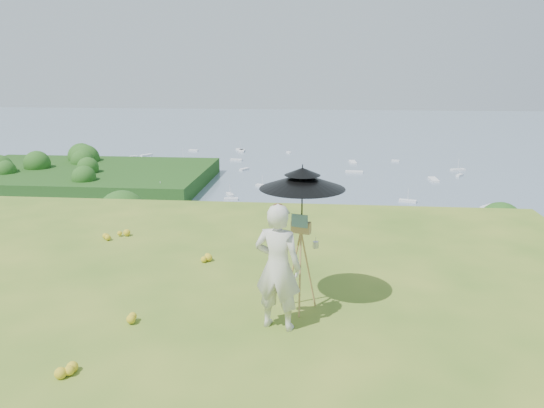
# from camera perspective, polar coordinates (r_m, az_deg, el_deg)

# --- Properties ---
(ground) EXTENTS (14.00, 14.00, 0.00)m
(ground) POSITION_cam_1_polar(r_m,az_deg,el_deg) (6.92, -12.21, -14.37)
(ground) COLOR #497421
(ground) RESTS_ON ground
(shoreline_tier) EXTENTS (170.00, 28.00, 8.00)m
(shoreline_tier) POSITION_cam_1_polar(r_m,az_deg,el_deg) (89.83, 3.77, -11.29)
(shoreline_tier) COLOR #6D6257
(shoreline_tier) RESTS_ON bay_water
(bay_water) EXTENTS (700.00, 700.00, 0.00)m
(bay_water) POSITION_cam_1_polar(r_m,az_deg,el_deg) (248.56, 5.03, 6.02)
(bay_water) COLOR slate
(bay_water) RESTS_ON ground
(peninsula) EXTENTS (90.00, 60.00, 12.00)m
(peninsula) POSITION_cam_1_polar(r_m,az_deg,el_deg) (181.13, -19.78, 3.56)
(peninsula) COLOR #1B3E11
(peninsula) RESTS_ON bay_water
(slope_trees) EXTENTS (110.00, 50.00, 6.00)m
(slope_trees) POSITION_cam_1_polar(r_m,az_deg,el_deg) (44.71, 2.53, -9.50)
(slope_trees) COLOR #1F4E17
(slope_trees) RESTS_ON forest_slope
(harbor_town) EXTENTS (110.00, 22.00, 5.00)m
(harbor_town) POSITION_cam_1_polar(r_m,az_deg,el_deg) (87.18, 3.84, -7.45)
(harbor_town) COLOR beige
(harbor_town) RESTS_ON shoreline_tier
(moored_boats) EXTENTS (140.00, 140.00, 0.70)m
(moored_boats) POSITION_cam_1_polar(r_m,az_deg,el_deg) (171.40, 0.54, 2.25)
(moored_boats) COLOR white
(moored_boats) RESTS_ON bay_water
(wildflowers) EXTENTS (10.00, 10.50, 0.12)m
(wildflowers) POSITION_cam_1_polar(r_m,az_deg,el_deg) (7.10, -11.62, -12.99)
(wildflowers) COLOR gold
(wildflowers) RESTS_ON ground
(painter) EXTENTS (0.69, 0.54, 1.67)m
(painter) POSITION_cam_1_polar(r_m,az_deg,el_deg) (6.79, 0.62, -6.80)
(painter) COLOR beige
(painter) RESTS_ON ground
(field_easel) EXTENTS (0.67, 0.67, 1.40)m
(field_easel) POSITION_cam_1_polar(r_m,az_deg,el_deg) (7.33, 3.08, -6.29)
(field_easel) COLOR #9D7442
(field_easel) RESTS_ON ground
(sun_umbrella) EXTENTS (1.29, 1.29, 0.91)m
(sun_umbrella) POSITION_cam_1_polar(r_m,az_deg,el_deg) (7.09, 3.25, 0.65)
(sun_umbrella) COLOR black
(sun_umbrella) RESTS_ON field_easel
(painter_cap) EXTENTS (0.24, 0.27, 0.10)m
(painter_cap) POSITION_cam_1_polar(r_m,az_deg,el_deg) (6.54, 0.64, -0.34)
(painter_cap) COLOR #BD676B
(painter_cap) RESTS_ON painter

